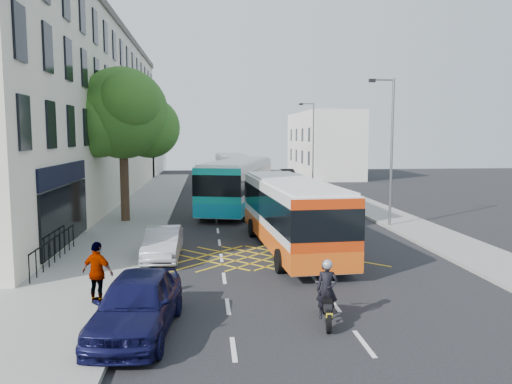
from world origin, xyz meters
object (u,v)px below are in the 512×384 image
object	(u,v)px
lamp_far	(312,141)
distant_car_silver	(276,175)
parked_car_silver	(163,243)
pedestrian_far	(98,273)
street_tree	(122,114)
distant_car_dark	(286,174)
bus_far	(233,172)
motorbike	(327,293)
parked_car_blue	(137,303)
bus_mid	(238,184)
red_hatchback	(317,210)
bus_near	(291,213)
lamp_near	(390,144)
distant_car_grey	(216,173)

from	to	relation	value
lamp_far	distant_car_silver	distance (m)	10.80
parked_car_silver	distant_car_silver	world-z (taller)	distant_car_silver
lamp_far	parked_car_silver	size ratio (longest dim) A/B	2.02
parked_car_silver	pedestrian_far	xyz separation A→B (m)	(-1.40, -5.78, 0.41)
street_tree	distant_car_dark	xyz separation A→B (m)	(14.01, 27.83, -5.65)
bus_far	motorbike	xyz separation A→B (m)	(0.74, -33.37, -0.92)
parked_car_silver	pedestrian_far	bearing A→B (deg)	-102.30
lamp_far	parked_car_blue	bearing A→B (deg)	-109.25
bus_far	motorbike	distance (m)	33.39
distant_car_silver	bus_mid	bearing A→B (deg)	80.89
red_hatchback	distant_car_silver	bearing A→B (deg)	-88.40
parked_car_blue	parked_car_silver	size ratio (longest dim) A/B	1.17
bus_mid	street_tree	bearing A→B (deg)	-132.14
bus_near	lamp_near	bearing A→B (deg)	33.64
bus_near	distant_car_silver	distance (m)	34.88
lamp_far	distant_car_silver	bearing A→B (deg)	101.37
lamp_near	street_tree	bearing A→B (deg)	168.60
street_tree	motorbike	bearing A→B (deg)	-64.41
bus_near	distant_car_dark	bearing A→B (deg)	77.63
lamp_far	parked_car_blue	xyz separation A→B (m)	(-11.80, -33.78, -3.83)
lamp_near	distant_car_grey	xyz separation A→B (m)	(-8.81, 33.57, -3.97)
bus_near	pedestrian_far	world-z (taller)	bus_near
motorbike	pedestrian_far	xyz separation A→B (m)	(-6.41, 1.85, 0.24)
pedestrian_far	parked_car_silver	bearing A→B (deg)	-75.80
lamp_near	distant_car_silver	distance (m)	30.18
distant_car_silver	pedestrian_far	size ratio (longest dim) A/B	2.16
motorbike	distant_car_grey	xyz separation A→B (m)	(-2.02, 47.14, -0.19)
lamp_near	motorbike	bearing A→B (deg)	-116.58
street_tree	distant_car_dark	size ratio (longest dim) A/B	2.26
bus_mid	distant_car_silver	xyz separation A→B (m)	(5.83, 22.50, -1.13)
parked_car_silver	pedestrian_far	size ratio (longest dim) A/B	2.16
bus_near	red_hatchback	bearing A→B (deg)	64.97
lamp_near	pedestrian_far	world-z (taller)	lamp_near
lamp_near	bus_near	size ratio (longest dim) A/B	0.71
distant_car_silver	distant_car_dark	size ratio (longest dim) A/B	1.02
motorbike	pedestrian_far	world-z (taller)	pedestrian_far
red_hatchback	parked_car_blue	bearing A→B (deg)	67.38
distant_car_silver	bus_far	bearing A→B (deg)	66.54
bus_near	pedestrian_far	distance (m)	9.84
distant_car_dark	lamp_far	bearing A→B (deg)	88.89
bus_near	distant_car_grey	distance (m)	38.41
street_tree	red_hatchback	distance (m)	12.56
parked_car_silver	distant_car_silver	size ratio (longest dim) A/B	1.00
bus_mid	red_hatchback	bearing A→B (deg)	-33.56
red_hatchback	motorbike	bearing A→B (deg)	82.91
street_tree	red_hatchback	bearing A→B (deg)	-3.09
street_tree	parked_car_silver	bearing A→B (deg)	-71.90
street_tree	motorbike	size ratio (longest dim) A/B	4.44
distant_car_silver	pedestrian_far	bearing A→B (deg)	80.32
lamp_near	bus_far	size ratio (longest dim) A/B	0.67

